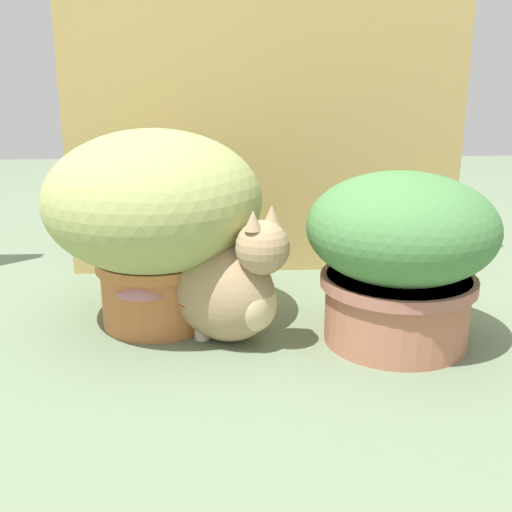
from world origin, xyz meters
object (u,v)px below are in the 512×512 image
mushroom_ornament_red (201,295)px  mushroom_ornament_pink (144,288)px  cat (228,287)px  grass_planter (154,213)px  leafy_planter (400,252)px

mushroom_ornament_red → mushroom_ornament_pink: size_ratio=0.88×
cat → mushroom_ornament_pink: 0.18m
grass_planter → mushroom_ornament_red: 0.22m
cat → mushroom_ornament_pink: (-0.18, 0.02, -0.01)m
mushroom_ornament_red → cat: bearing=-10.0°
cat → mushroom_ornament_pink: cat is taller
grass_planter → leafy_planter: bearing=-14.5°
grass_planter → leafy_planter: (0.52, -0.13, -0.06)m
leafy_planter → mushroom_ornament_red: (-0.42, 0.03, -0.10)m
leafy_planter → mushroom_ornament_pink: size_ratio=2.53×
leafy_planter → mushroom_ornament_pink: (-0.54, 0.05, -0.08)m
leafy_planter → grass_planter: bearing=165.5°
leafy_planter → cat: leafy_planter is taller
grass_planter → leafy_planter: 0.54m
mushroom_ornament_red → grass_planter: bearing=136.0°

